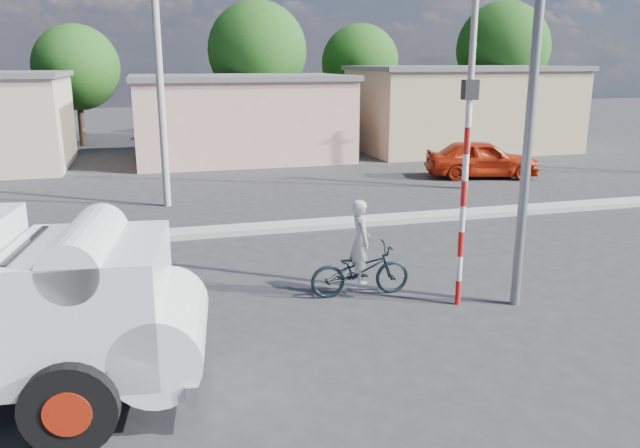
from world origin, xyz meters
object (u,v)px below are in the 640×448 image
object	(u,v)px
cyclist	(360,255)
car_red	(482,159)
streetlight	(528,45)
traffic_pole	(465,176)
bicycle	(360,270)
car_cream	(487,162)

from	to	relation	value
cyclist	car_red	distance (m)	14.73
cyclist	streetlight	xyz separation A→B (m)	(2.65, -1.29, 4.10)
cyclist	traffic_pole	bearing A→B (deg)	-116.92
cyclist	traffic_pole	distance (m)	2.63
traffic_pole	bicycle	bearing A→B (deg)	149.96
cyclist	car_cream	distance (m)	14.91
streetlight	bicycle	bearing A→B (deg)	154.05
cyclist	car_red	bearing A→B (deg)	-36.01
traffic_pole	streetlight	xyz separation A→B (m)	(0.94, -0.30, 2.37)
bicycle	traffic_pole	size ratio (longest dim) A/B	0.47
traffic_pole	streetlight	size ratio (longest dim) A/B	0.48
cyclist	car_cream	xyz separation A→B (m)	(9.54, 11.46, -0.26)
car_red	bicycle	bearing A→B (deg)	155.79
car_cream	streetlight	bearing A→B (deg)	165.89
car_red	streetlight	size ratio (longest dim) A/B	0.51
bicycle	car_cream	xyz separation A→B (m)	(9.54, 11.46, 0.06)
car_cream	car_red	world-z (taller)	car_red
bicycle	streetlight	size ratio (longest dim) A/B	0.23
traffic_pole	streetlight	distance (m)	2.56
car_red	streetlight	bearing A→B (deg)	167.33
bicycle	car_red	bearing A→B (deg)	-36.01
bicycle	traffic_pole	xyz separation A→B (m)	(1.71, -0.99, 2.05)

